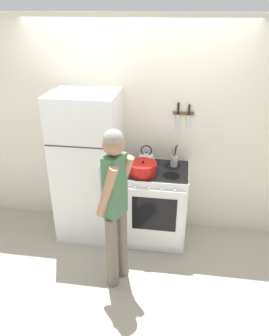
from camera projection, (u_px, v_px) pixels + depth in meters
ground_plane at (135, 219)px, 4.45m from camera, size 14.00×14.00×0.00m
wall_back at (136, 130)px, 3.90m from camera, size 10.00×0.06×2.55m
refrigerator at (88, 168)px, 3.85m from camera, size 0.74×0.63×1.79m
stove_range at (156, 205)px, 3.91m from camera, size 0.70×0.65×0.93m
dutch_oven_pot at (143, 168)px, 3.61m from camera, size 0.35×0.31×0.16m
tea_kettle at (146, 158)px, 3.82m from camera, size 0.21×0.17×0.25m
utensil_jar at (174, 160)px, 3.78m from camera, size 0.08×0.08×0.27m
person at (115, 202)px, 3.06m from camera, size 0.36×0.41×1.68m
wall_knife_strip at (183, 113)px, 3.68m from camera, size 0.24×0.03×0.31m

